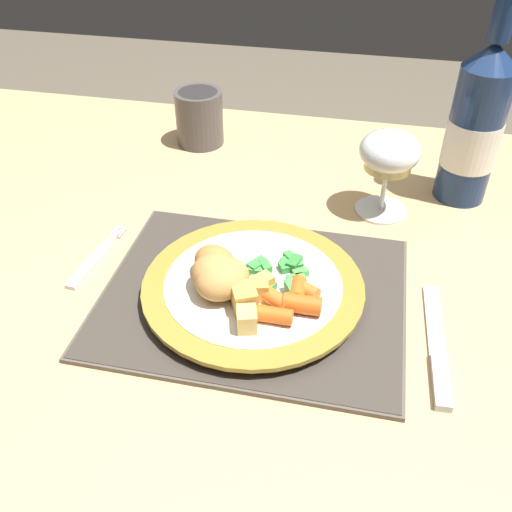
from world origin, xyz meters
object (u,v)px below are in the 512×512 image
object	(u,v)px
dining_table	(268,298)
table_knife	(438,353)
dinner_plate	(255,289)
bottle	(475,126)
fork	(94,260)
drinking_cup	(199,117)
wine_glass	(389,156)

from	to	relation	value
dining_table	table_knife	distance (m)	0.28
dinner_plate	bottle	world-z (taller)	bottle
fork	drinking_cup	distance (m)	0.36
dining_table	dinner_plate	xyz separation A→B (m)	(0.00, -0.10, 0.11)
bottle	drinking_cup	xyz separation A→B (m)	(-0.43, 0.09, -0.07)
fork	table_knife	world-z (taller)	table_knife
dining_table	fork	bearing A→B (deg)	-161.30
wine_glass	bottle	size ratio (longest dim) A/B	0.42
dining_table	fork	world-z (taller)	fork
dining_table	drinking_cup	xyz separation A→B (m)	(-0.18, 0.28, 0.14)
table_knife	drinking_cup	bearing A→B (deg)	132.54
wine_glass	drinking_cup	bearing A→B (deg)	154.11
dinner_plate	fork	world-z (taller)	dinner_plate
table_knife	drinking_cup	world-z (taller)	drinking_cup
wine_glass	bottle	xyz separation A→B (m)	(0.11, 0.07, 0.02)
dinner_plate	table_knife	world-z (taller)	dinner_plate
dining_table	table_knife	bearing A→B (deg)	-34.30
dinner_plate	drinking_cup	distance (m)	0.42
table_knife	bottle	size ratio (longest dim) A/B	0.62
dining_table	bottle	size ratio (longest dim) A/B	4.67
wine_glass	bottle	world-z (taller)	bottle
fork	table_knife	xyz separation A→B (m)	(0.43, -0.07, 0.00)
dining_table	fork	distance (m)	0.25
dining_table	bottle	xyz separation A→B (m)	(0.26, 0.19, 0.20)
fork	drinking_cup	bearing A→B (deg)	83.34
dinner_plate	fork	size ratio (longest dim) A/B	1.95
dining_table	drinking_cup	size ratio (longest dim) A/B	15.05
fork	drinking_cup	xyz separation A→B (m)	(0.04, 0.36, 0.05)
dining_table	wine_glass	size ratio (longest dim) A/B	11.10
fork	bottle	world-z (taller)	bottle
dinner_plate	fork	bearing A→B (deg)	173.28
fork	bottle	xyz separation A→B (m)	(0.48, 0.27, 0.11)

